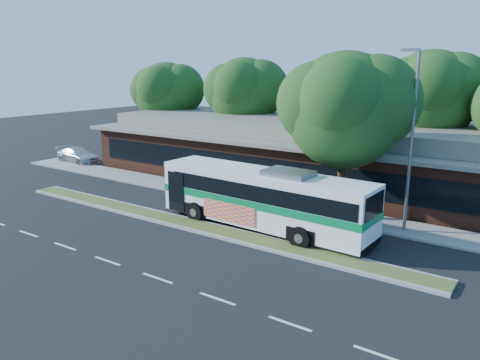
{
  "coord_description": "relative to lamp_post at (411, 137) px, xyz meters",
  "views": [
    {
      "loc": [
        15.48,
        -17.33,
        8.27
      ],
      "look_at": [
        0.96,
        3.79,
        2.0
      ],
      "focal_mm": 35.0,
      "sensor_mm": 36.0,
      "label": 1
    }
  ],
  "objects": [
    {
      "name": "ground",
      "position": [
        -9.56,
        -6.0,
        -4.9
      ],
      "size": [
        120.0,
        120.0,
        0.0
      ],
      "primitive_type": "plane",
      "color": "black",
      "rests_on": "ground"
    },
    {
      "name": "median_strip",
      "position": [
        -9.56,
        -5.4,
        -4.83
      ],
      "size": [
        26.0,
        1.1,
        0.15
      ],
      "primitive_type": "cube",
      "color": "#505825",
      "rests_on": "ground"
    },
    {
      "name": "sidewalk",
      "position": [
        -9.56,
        0.4,
        -4.84
      ],
      "size": [
        44.0,
        2.6,
        0.12
      ],
      "primitive_type": "cube",
      "color": "gray",
      "rests_on": "ground"
    },
    {
      "name": "parking_lot",
      "position": [
        -27.56,
        4.0,
        -4.9
      ],
      "size": [
        14.0,
        12.0,
        0.01
      ],
      "primitive_type": "cube",
      "color": "black",
      "rests_on": "ground"
    },
    {
      "name": "plaza_building",
      "position": [
        -9.56,
        6.99,
        -2.77
      ],
      "size": [
        33.2,
        11.2,
        4.45
      ],
      "color": "#56291B",
      "rests_on": "ground"
    },
    {
      "name": "lamp_post",
      "position": [
        0.0,
        0.0,
        0.0
      ],
      "size": [
        0.93,
        0.18,
        9.07
      ],
      "color": "slate",
      "rests_on": "ground"
    },
    {
      "name": "tree_bg_a",
      "position": [
        -24.15,
        9.14,
        0.97
      ],
      "size": [
        6.47,
        5.8,
        8.63
      ],
      "color": "black",
      "rests_on": "ground"
    },
    {
      "name": "tree_bg_b",
      "position": [
        -16.13,
        10.14,
        1.24
      ],
      "size": [
        6.69,
        6.0,
        9.0
      ],
      "color": "black",
      "rests_on": "ground"
    },
    {
      "name": "tree_bg_c",
      "position": [
        -8.16,
        9.13,
        0.69
      ],
      "size": [
        6.24,
        5.6,
        8.26
      ],
      "color": "black",
      "rests_on": "ground"
    },
    {
      "name": "tree_bg_d",
      "position": [
        -1.12,
        10.15,
        1.52
      ],
      "size": [
        6.91,
        6.2,
        9.37
      ],
      "color": "black",
      "rests_on": "ground"
    },
    {
      "name": "transit_bus",
      "position": [
        -6.15,
        -3.6,
        -3.06
      ],
      "size": [
        11.91,
        3.13,
        3.31
      ],
      "rotation": [
        0.0,
        0.0,
        -0.04
      ],
      "color": "white",
      "rests_on": "ground"
    },
    {
      "name": "sedan",
      "position": [
        -28.56,
        1.8,
        -4.24
      ],
      "size": [
        4.67,
        2.13,
        1.32
      ],
      "primitive_type": "imported",
      "rotation": [
        0.0,
        0.0,
        1.51
      ],
      "color": "#B3B6BB",
      "rests_on": "ground"
    },
    {
      "name": "sidewalk_tree",
      "position": [
        -3.12,
        0.35,
        1.23
      ],
      "size": [
        6.89,
        6.18,
        9.07
      ],
      "color": "black",
      "rests_on": "ground"
    }
  ]
}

